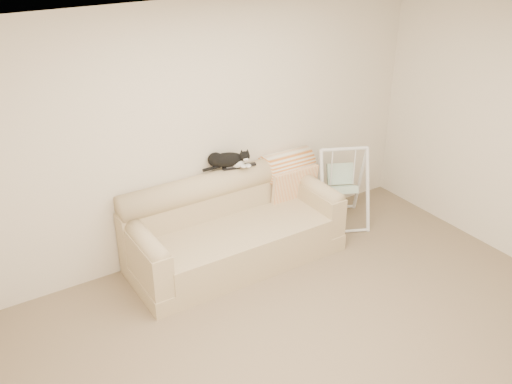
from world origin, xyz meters
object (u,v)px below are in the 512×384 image
remote_b (248,165)px  tuxedo_cat (228,160)px  sofa (232,228)px  remote_a (231,168)px  baby_swing (341,185)px

remote_b → tuxedo_cat: 0.24m
sofa → remote_b: (0.33, 0.21, 0.56)m
remote_a → baby_swing: 1.40m
remote_a → sofa: bearing=-121.1°
remote_b → sofa: bearing=-147.2°
sofa → remote_b: bearing=32.8°
tuxedo_cat → baby_swing: (1.34, -0.27, -0.53)m
sofa → remote_a: remote_a is taller
sofa → remote_b: size_ratio=12.45×
tuxedo_cat → remote_a: bearing=-46.3°
tuxedo_cat → remote_b: bearing=-12.6°
baby_swing → remote_a: bearing=169.4°
sofa → baby_swing: (1.45, -0.01, 0.12)m
remote_b → tuxedo_cat: (-0.22, 0.05, 0.09)m
remote_b → tuxedo_cat: bearing=167.4°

